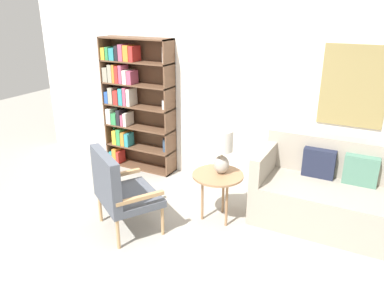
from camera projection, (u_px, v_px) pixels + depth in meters
ground_plane at (140, 257)px, 3.74m from camera, size 14.00×14.00×0.00m
wall_back at (225, 86)px, 4.94m from camera, size 6.40×0.08×2.70m
bookshelf at (131, 101)px, 5.51m from camera, size 1.10×0.30×1.94m
armchair at (118, 187)px, 3.99m from camera, size 0.89×0.86×0.95m
couch at (334, 194)px, 4.23m from camera, size 1.72×0.89×0.94m
side_table at (218, 179)px, 4.23m from camera, size 0.58×0.58×0.58m
table_lamp at (222, 148)px, 4.13m from camera, size 0.24×0.24×0.51m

